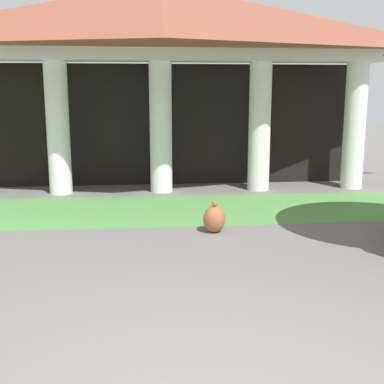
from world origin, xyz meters
TOP-DOWN VIEW (x-y plane):
  - background_pavilion at (0.00, 7.66)m, footprint 9.29×2.77m
  - lawn_strip at (0.00, 5.92)m, footprint 11.09×2.29m
  - terracotta_urn at (0.65, 4.45)m, footprint 0.32×0.32m

SIDE VIEW (x-z plane):
  - lawn_strip at x=0.00m, z-range 0.00..0.01m
  - terracotta_urn at x=0.65m, z-range -0.04..0.43m
  - background_pavilion at x=0.00m, z-range 1.05..5.11m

